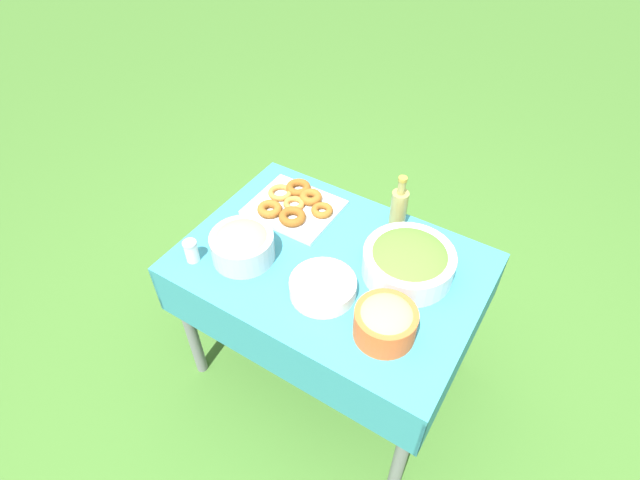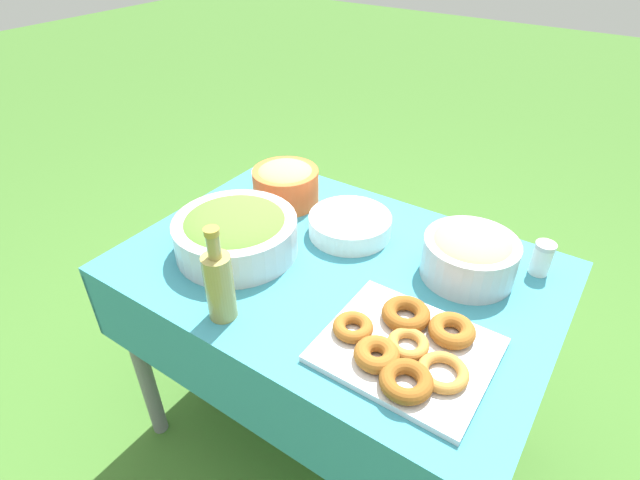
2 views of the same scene
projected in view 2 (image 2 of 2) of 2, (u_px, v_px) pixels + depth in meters
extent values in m
plane|color=#3D6B28|center=(333.00, 429.00, 1.76)|extent=(14.00, 14.00, 0.00)
cube|color=teal|center=(337.00, 269.00, 1.34)|extent=(1.13, 0.80, 0.02)
cube|color=teal|center=(399.00, 237.00, 1.68)|extent=(1.13, 0.01, 0.22)
cube|color=teal|center=(245.00, 398.00, 1.15)|extent=(1.13, 0.01, 0.22)
cube|color=teal|center=(540.00, 394.00, 1.16)|extent=(0.01, 0.80, 0.22)
cube|color=teal|center=(196.00, 239.00, 1.67)|extent=(0.01, 0.80, 0.22)
cylinder|color=slate|center=(531.00, 362.00, 1.55)|extent=(0.05, 0.05, 0.71)
cylinder|color=slate|center=(275.00, 253.00, 2.01)|extent=(0.05, 0.05, 0.71)
cylinder|color=slate|center=(141.00, 360.00, 1.56)|extent=(0.05, 0.05, 0.71)
cylinder|color=silver|center=(236.00, 236.00, 1.36)|extent=(0.34, 0.34, 0.10)
ellipsoid|color=#51892D|center=(235.00, 225.00, 1.34)|extent=(0.30, 0.30, 0.07)
cylinder|color=#B2B7BC|center=(469.00, 258.00, 1.27)|extent=(0.24, 0.24, 0.11)
ellipsoid|color=tan|center=(472.00, 246.00, 1.25)|extent=(0.21, 0.21, 0.07)
cube|color=silver|center=(407.00, 350.00, 1.08)|extent=(0.36, 0.30, 0.02)
torus|color=#B27533|center=(443.00, 372.00, 1.00)|extent=(0.13, 0.13, 0.02)
torus|color=brown|center=(406.00, 314.00, 1.14)|extent=(0.12, 0.12, 0.03)
torus|color=#93561E|center=(353.00, 327.00, 1.11)|extent=(0.13, 0.13, 0.03)
torus|color=#93561E|center=(377.00, 354.00, 1.04)|extent=(0.12, 0.12, 0.04)
torus|color=#93561E|center=(452.00, 330.00, 1.09)|extent=(0.11, 0.11, 0.03)
torus|color=brown|center=(406.00, 381.00, 0.98)|extent=(0.15, 0.15, 0.03)
torus|color=#B27533|center=(408.00, 344.00, 1.07)|extent=(0.12, 0.12, 0.02)
cylinder|color=white|center=(350.00, 232.00, 1.46)|extent=(0.24, 0.24, 0.01)
cylinder|color=white|center=(350.00, 228.00, 1.45)|extent=(0.24, 0.24, 0.01)
cylinder|color=white|center=(350.00, 225.00, 1.44)|extent=(0.24, 0.24, 0.01)
cylinder|color=white|center=(350.00, 221.00, 1.44)|extent=(0.24, 0.24, 0.01)
cylinder|color=white|center=(350.00, 218.00, 1.43)|extent=(0.24, 0.24, 0.01)
cylinder|color=#998E4C|center=(220.00, 287.00, 1.13)|extent=(0.07, 0.07, 0.17)
cylinder|color=#998E4C|center=(214.00, 246.00, 1.07)|extent=(0.03, 0.03, 0.06)
cylinder|color=#A58C33|center=(211.00, 232.00, 1.04)|extent=(0.03, 0.03, 0.01)
cylinder|color=#E05B28|center=(286.00, 186.00, 1.58)|extent=(0.21, 0.21, 0.11)
ellipsoid|color=tan|center=(285.00, 175.00, 1.55)|extent=(0.18, 0.18, 0.07)
cylinder|color=white|center=(541.00, 260.00, 1.29)|extent=(0.05, 0.05, 0.08)
cylinder|color=silver|center=(546.00, 246.00, 1.26)|extent=(0.05, 0.05, 0.01)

